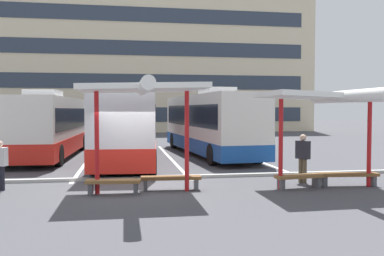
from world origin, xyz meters
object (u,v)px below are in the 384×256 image
at_px(coach_bus_1, 130,127).
at_px(bench_3, 171,180).
at_px(coach_bus_0, 50,127).
at_px(waiting_shelter_1, 143,91).
at_px(waiting_shelter_2, 330,99).
at_px(waiting_passenger_0, 0,162).
at_px(bench_2, 113,183).
at_px(coach_bus_2, 209,124).
at_px(waiting_passenger_1, 303,155).
at_px(bench_5, 348,176).
at_px(bench_4, 299,178).

bearing_deg(coach_bus_1, bench_3, -81.85).
height_order(coach_bus_0, waiting_shelter_1, coach_bus_0).
relative_size(waiting_shelter_2, waiting_passenger_0, 2.91).
bearing_deg(bench_2, waiting_shelter_1, -7.10).
distance_m(coach_bus_1, bench_2, 8.56).
bearing_deg(waiting_passenger_0, coach_bus_1, 59.78).
distance_m(coach_bus_2, waiting_passenger_1, 9.55).
distance_m(bench_2, bench_5, 7.75).
relative_size(coach_bus_0, waiting_shelter_2, 2.34).
xyz_separation_m(coach_bus_1, bench_2, (-0.64, -8.42, -1.36)).
distance_m(waiting_shelter_2, waiting_passenger_1, 2.36).
height_order(waiting_shelter_1, waiting_passenger_0, waiting_shelter_1).
xyz_separation_m(coach_bus_0, coach_bus_2, (8.69, -0.10, 0.11)).
bearing_deg(bench_5, bench_3, 177.17).
height_order(coach_bus_2, waiting_passenger_1, coach_bus_2).
xyz_separation_m(coach_bus_0, coach_bus_1, (4.24, -2.07, 0.07)).
xyz_separation_m(waiting_shelter_1, bench_2, (-0.90, 0.11, -2.81)).
xyz_separation_m(waiting_shelter_2, waiting_passenger_1, (-0.32, 1.32, -1.92)).
distance_m(bench_4, waiting_passenger_0, 9.61).
distance_m(coach_bus_1, coach_bus_2, 4.87).
bearing_deg(bench_4, coach_bus_1, 122.09).
distance_m(coach_bus_0, waiting_shelter_2, 15.10).
relative_size(bench_3, waiting_passenger_0, 1.22).
bearing_deg(bench_4, waiting_shelter_1, -179.14).
xyz_separation_m(bench_2, waiting_passenger_0, (-3.57, 1.19, 0.57)).
xyz_separation_m(waiting_shelter_1, bench_4, (5.05, 0.08, -2.81)).
distance_m(bench_5, waiting_passenger_1, 1.66).
xyz_separation_m(waiting_shelter_1, waiting_shelter_2, (5.95, -0.23, -0.23)).
distance_m(bench_2, waiting_shelter_2, 7.33).
relative_size(bench_2, waiting_passenger_0, 1.06).
distance_m(coach_bus_1, bench_3, 8.26).
bearing_deg(bench_5, waiting_passenger_1, 142.86).
bearing_deg(bench_3, coach_bus_1, 98.15).
height_order(waiting_shelter_1, waiting_shelter_2, waiting_shelter_1).
height_order(waiting_shelter_1, bench_5, waiting_shelter_1).
height_order(coach_bus_1, bench_5, coach_bus_1).
bearing_deg(coach_bus_0, bench_5, -42.61).
distance_m(coach_bus_1, bench_5, 11.06).
bearing_deg(coach_bus_2, bench_4, -85.33).
xyz_separation_m(bench_5, waiting_passenger_0, (-11.31, 1.13, 0.57)).
bearing_deg(coach_bus_2, bench_5, -75.61).
bearing_deg(waiting_shelter_1, coach_bus_1, 91.71).
xyz_separation_m(bench_3, waiting_passenger_1, (4.73, 0.63, 0.65)).
height_order(bench_2, waiting_passenger_0, waiting_passenger_0).
bearing_deg(coach_bus_1, coach_bus_0, 153.98).
bearing_deg(coach_bus_0, coach_bus_1, -26.02).
bearing_deg(coach_bus_1, waiting_shelter_2, -54.71).
bearing_deg(waiting_passenger_1, coach_bus_1, 128.35).
bearing_deg(bench_2, waiting_shelter_2, -2.87).
bearing_deg(coach_bus_2, waiting_passenger_0, -133.27).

